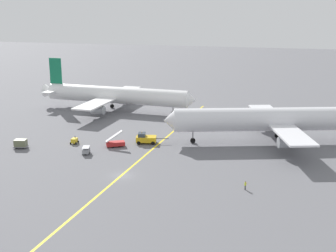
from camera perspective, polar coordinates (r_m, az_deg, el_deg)
ground_plane at (r=94.50m, az=-5.74°, el=-6.19°), size 600.00×600.00×0.00m
taxiway_stripe at (r=103.21m, az=-3.60°, el=-4.29°), size 7.85×119.81×0.01m
airliner_at_gate_left at (r=150.69m, az=-6.59°, el=3.84°), size 53.89×40.64×16.65m
airliner_being_pushed at (r=117.80m, az=12.71°, el=0.79°), size 52.60×40.42×17.29m
pushback_tug at (r=115.25m, az=-2.82°, el=-1.55°), size 8.36×4.13×2.98m
gse_container_dolly_flat at (r=116.94m, az=-17.96°, el=-2.09°), size 3.59×2.82×2.15m
gse_baggage_cart_near_cluster at (r=108.75m, az=-10.22°, el=-3.02°), size 2.26×3.06×1.71m
gse_gpu_cart_small at (r=117.26m, az=-11.64°, el=-1.80°), size 1.72×2.19×1.90m
gse_stair_truck_yellow at (r=113.07m, az=-6.61°, el=-2.09°), size 4.91×3.93×4.06m
ground_crew_marshaller_foreground at (r=88.13m, az=9.66°, el=-7.33°), size 0.47×0.36×1.67m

